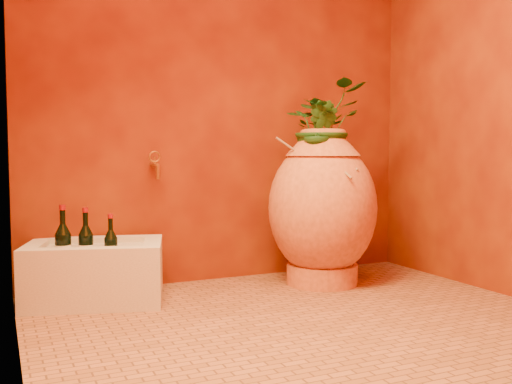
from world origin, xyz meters
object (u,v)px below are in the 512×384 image
amphora (322,207)px  wine_bottle_b (63,248)px  wall_tap (155,164)px  stone_basin (95,273)px  wine_bottle_c (111,250)px  wine_bottle_a (86,248)px

amphora → wine_bottle_b: 1.49m
wall_tap → amphora: bearing=-18.1°
wine_bottle_b → amphora: bearing=-5.0°
amphora → wine_bottle_b: size_ratio=2.69×
stone_basin → wine_bottle_c: wine_bottle_c is taller
amphora → wall_tap: size_ratio=5.73×
stone_basin → wine_bottle_a: bearing=-171.9°
wall_tap → stone_basin: bearing=-155.9°
stone_basin → wall_tap: size_ratio=4.91×
amphora → wine_bottle_c: (-1.24, 0.09, -0.18)m
amphora → wine_bottle_b: (-1.47, 0.13, -0.16)m
amphora → stone_basin: 1.36m
stone_basin → wall_tap: bearing=24.1°
wine_bottle_b → wine_bottle_c: wine_bottle_b is taller
wine_bottle_a → wine_bottle_c: bearing=-21.8°
stone_basin → wine_bottle_a: size_ratio=2.44×
amphora → wall_tap: 1.02m
wine_bottle_a → wine_bottle_c: size_ratio=1.12×
wine_bottle_a → wine_bottle_c: 0.13m
stone_basin → wine_bottle_a: 0.15m
wine_bottle_a → wine_bottle_b: size_ratio=0.95×
amphora → wine_bottle_c: amphora is taller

